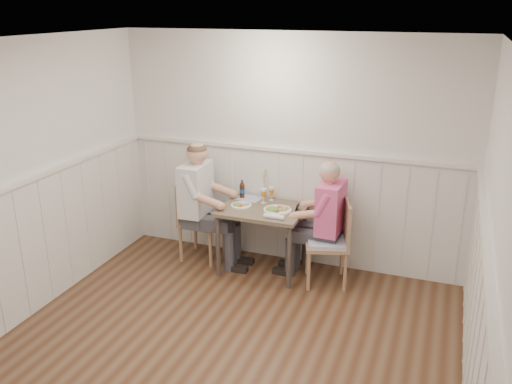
% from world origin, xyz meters
% --- Properties ---
extents(ground_plane, '(4.50, 4.50, 0.00)m').
position_xyz_m(ground_plane, '(0.00, 0.00, 0.00)').
color(ground_plane, '#4B2C1A').
extents(room_shell, '(4.04, 4.54, 2.60)m').
position_xyz_m(room_shell, '(0.00, 0.00, 1.52)').
color(room_shell, white).
rests_on(room_shell, ground).
extents(wainscot, '(4.00, 4.49, 1.34)m').
position_xyz_m(wainscot, '(0.00, 0.69, 0.69)').
color(wainscot, white).
rests_on(wainscot, ground).
extents(dining_table, '(0.91, 0.70, 0.75)m').
position_xyz_m(dining_table, '(-0.19, 1.84, 0.65)').
color(dining_table, brown).
rests_on(dining_table, ground).
extents(chair_right, '(0.55, 0.55, 0.94)m').
position_xyz_m(chair_right, '(0.60, 1.82, 0.51)').
color(chair_right, '#99765A').
rests_on(chair_right, ground).
extents(chair_left, '(0.45, 0.45, 0.94)m').
position_xyz_m(chair_left, '(-1.02, 1.89, 0.51)').
color(chair_left, '#99765A').
rests_on(chair_left, ground).
extents(man_in_pink, '(0.64, 0.44, 1.36)m').
position_xyz_m(man_in_pink, '(0.51, 1.89, 0.57)').
color(man_in_pink, '#3F3F47').
rests_on(man_in_pink, ground).
extents(diner_cream, '(0.68, 0.47, 1.46)m').
position_xyz_m(diner_cream, '(-0.92, 1.79, 0.61)').
color(diner_cream, '#3F3F47').
rests_on(diner_cream, ground).
extents(plate_man, '(0.30, 0.30, 0.08)m').
position_xyz_m(plate_man, '(-0.01, 1.80, 0.77)').
color(plate_man, white).
rests_on(plate_man, dining_table).
extents(plate_diner, '(0.23, 0.23, 0.06)m').
position_xyz_m(plate_diner, '(-0.44, 1.81, 0.77)').
color(plate_diner, white).
rests_on(plate_diner, dining_table).
extents(beer_glass_a, '(0.06, 0.06, 0.16)m').
position_xyz_m(beer_glass_a, '(-0.18, 2.10, 0.86)').
color(beer_glass_a, silver).
rests_on(beer_glass_a, dining_table).
extents(beer_glass_b, '(0.07, 0.07, 0.17)m').
position_xyz_m(beer_glass_b, '(-0.23, 1.99, 0.86)').
color(beer_glass_b, silver).
rests_on(beer_glass_b, dining_table).
extents(beer_bottle, '(0.06, 0.06, 0.21)m').
position_xyz_m(beer_bottle, '(-0.52, 2.07, 0.85)').
color(beer_bottle, black).
rests_on(beer_bottle, dining_table).
extents(rolled_napkin, '(0.22, 0.05, 0.05)m').
position_xyz_m(rolled_napkin, '(0.03, 1.58, 0.77)').
color(rolled_napkin, white).
rests_on(rolled_napkin, dining_table).
extents(grass_vase, '(0.04, 0.04, 0.37)m').
position_xyz_m(grass_vase, '(-0.29, 2.15, 0.92)').
color(grass_vase, silver).
rests_on(grass_vase, dining_table).
extents(gingham_mat, '(0.31, 0.27, 0.01)m').
position_xyz_m(gingham_mat, '(-0.44, 2.07, 0.75)').
color(gingham_mat, '#586F9E').
rests_on(gingham_mat, dining_table).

